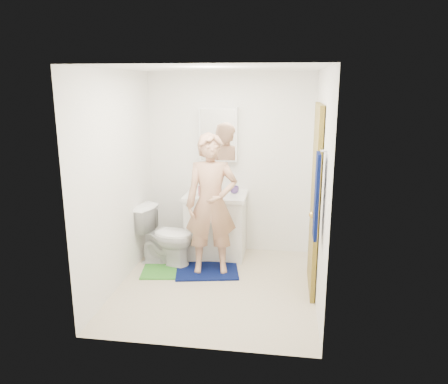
# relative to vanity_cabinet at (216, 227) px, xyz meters

# --- Properties ---
(floor) EXTENTS (2.20, 2.40, 0.02)m
(floor) POSITION_rel_vanity_cabinet_xyz_m (0.15, -0.91, -0.41)
(floor) COLOR beige
(floor) RESTS_ON ground
(ceiling) EXTENTS (2.20, 2.40, 0.02)m
(ceiling) POSITION_rel_vanity_cabinet_xyz_m (0.15, -0.91, 2.01)
(ceiling) COLOR white
(ceiling) RESTS_ON ground
(wall_back) EXTENTS (2.20, 0.02, 2.40)m
(wall_back) POSITION_rel_vanity_cabinet_xyz_m (0.15, 0.30, 0.80)
(wall_back) COLOR white
(wall_back) RESTS_ON ground
(wall_front) EXTENTS (2.20, 0.02, 2.40)m
(wall_front) POSITION_rel_vanity_cabinet_xyz_m (0.15, -2.12, 0.80)
(wall_front) COLOR white
(wall_front) RESTS_ON ground
(wall_left) EXTENTS (0.02, 2.40, 2.40)m
(wall_left) POSITION_rel_vanity_cabinet_xyz_m (-0.96, -0.91, 0.80)
(wall_left) COLOR white
(wall_left) RESTS_ON ground
(wall_right) EXTENTS (0.02, 2.40, 2.40)m
(wall_right) POSITION_rel_vanity_cabinet_xyz_m (1.26, -0.91, 0.80)
(wall_right) COLOR white
(wall_right) RESTS_ON ground
(vanity_cabinet) EXTENTS (0.75, 0.55, 0.80)m
(vanity_cabinet) POSITION_rel_vanity_cabinet_xyz_m (0.00, 0.00, 0.00)
(vanity_cabinet) COLOR white
(vanity_cabinet) RESTS_ON floor
(countertop) EXTENTS (0.79, 0.59, 0.05)m
(countertop) POSITION_rel_vanity_cabinet_xyz_m (0.00, 0.00, 0.43)
(countertop) COLOR white
(countertop) RESTS_ON vanity_cabinet
(sink_basin) EXTENTS (0.40, 0.40, 0.03)m
(sink_basin) POSITION_rel_vanity_cabinet_xyz_m (0.00, 0.00, 0.44)
(sink_basin) COLOR white
(sink_basin) RESTS_ON countertop
(faucet) EXTENTS (0.03, 0.03, 0.12)m
(faucet) POSITION_rel_vanity_cabinet_xyz_m (0.00, 0.18, 0.51)
(faucet) COLOR silver
(faucet) RESTS_ON countertop
(medicine_cabinet) EXTENTS (0.50, 0.12, 0.70)m
(medicine_cabinet) POSITION_rel_vanity_cabinet_xyz_m (0.00, 0.22, 1.20)
(medicine_cabinet) COLOR white
(medicine_cabinet) RESTS_ON wall_back
(mirror_panel) EXTENTS (0.46, 0.01, 0.66)m
(mirror_panel) POSITION_rel_vanity_cabinet_xyz_m (0.00, 0.16, 1.20)
(mirror_panel) COLOR white
(mirror_panel) RESTS_ON wall_back
(door) EXTENTS (0.05, 0.80, 2.05)m
(door) POSITION_rel_vanity_cabinet_xyz_m (1.22, -0.76, 0.62)
(door) COLOR olive
(door) RESTS_ON ground
(door_knob) EXTENTS (0.07, 0.07, 0.07)m
(door_knob) POSITION_rel_vanity_cabinet_xyz_m (1.18, -1.08, 0.55)
(door_knob) COLOR gold
(door_knob) RESTS_ON door
(towel) EXTENTS (0.03, 0.24, 0.80)m
(towel) POSITION_rel_vanity_cabinet_xyz_m (1.18, -1.48, 0.85)
(towel) COLOR #07124A
(towel) RESTS_ON wall_right
(towel_hook) EXTENTS (0.06, 0.02, 0.02)m
(towel_hook) POSITION_rel_vanity_cabinet_xyz_m (1.22, -1.48, 1.27)
(towel_hook) COLOR silver
(towel_hook) RESTS_ON wall_right
(toilet) EXTENTS (0.81, 0.58, 0.75)m
(toilet) POSITION_rel_vanity_cabinet_xyz_m (-0.59, -0.37, -0.02)
(toilet) COLOR white
(toilet) RESTS_ON floor
(bath_mat) EXTENTS (0.84, 0.67, 0.02)m
(bath_mat) POSITION_rel_vanity_cabinet_xyz_m (-0.02, -0.54, -0.39)
(bath_mat) COLOR #07124A
(bath_mat) RESTS_ON floor
(green_rug) EXTENTS (0.56, 0.50, 0.02)m
(green_rug) POSITION_rel_vanity_cabinet_xyz_m (-0.56, -0.64, -0.39)
(green_rug) COLOR #3B8B2E
(green_rug) RESTS_ON floor
(soap_dispenser) EXTENTS (0.10, 0.10, 0.17)m
(soap_dispenser) POSITION_rel_vanity_cabinet_xyz_m (-0.18, -0.09, 0.54)
(soap_dispenser) COLOR #B4545E
(soap_dispenser) RESTS_ON countertop
(toothbrush_cup) EXTENTS (0.13, 0.13, 0.09)m
(toothbrush_cup) POSITION_rel_vanity_cabinet_xyz_m (0.23, 0.08, 0.50)
(toothbrush_cup) COLOR #563C84
(toothbrush_cup) RESTS_ON countertop
(man) EXTENTS (0.67, 0.50, 1.68)m
(man) POSITION_rel_vanity_cabinet_xyz_m (0.03, -0.53, 0.46)
(man) COLOR tan
(man) RESTS_ON bath_mat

